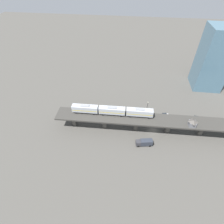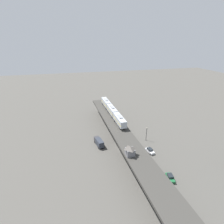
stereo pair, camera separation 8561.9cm
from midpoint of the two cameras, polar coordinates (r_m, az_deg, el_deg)
name	(u,v)px [view 2 (the right image)]	position (r m, az deg, el deg)	size (l,w,h in m)	color
ground_plane	(122,148)	(70.81, 31.63, -31.41)	(400.00, 400.00, 0.00)	#4C4944
elevated_viaduct	(122,135)	(66.16, 32.76, -27.87)	(10.79, 92.19, 7.44)	#393733
subway_train	(112,110)	(74.17, 22.67, -15.80)	(3.80, 37.26, 4.45)	#ADB2BA
signal_hut	(130,151)	(58.64, 44.84, -35.67)	(3.30, 3.30, 3.40)	slate
street_car_green	(170,177)	(72.27, 54.43, -36.71)	(2.49, 4.63, 1.89)	#1E6638
street_car_white	(150,151)	(74.69, 42.10, -29.97)	(2.65, 4.67, 1.89)	silver
delivery_truck	(99,142)	(66.56, 22.37, -31.25)	(3.45, 7.48, 3.20)	#333338
street_lamp	(146,133)	(76.98, 38.03, -23.56)	(0.44, 0.44, 6.94)	black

